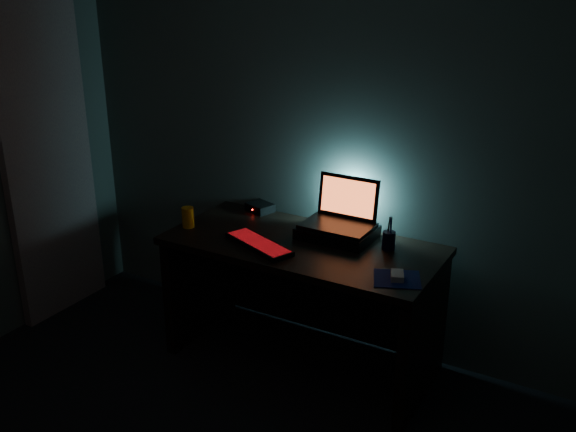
% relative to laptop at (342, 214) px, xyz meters
% --- Properties ---
extents(room, '(3.50, 4.00, 2.50)m').
position_rel_laptop_xyz_m(room, '(-0.13, -1.83, 0.38)').
color(room, black).
rests_on(room, ground).
extents(desk, '(1.50, 0.70, 0.75)m').
position_rel_laptop_xyz_m(desk, '(-0.13, -0.16, -0.38)').
color(desk, black).
rests_on(desk, ground).
extents(curtain, '(0.06, 0.65, 2.30)m').
position_rel_laptop_xyz_m(curtain, '(-1.84, -0.41, 0.28)').
color(curtain, '#C0B09A').
rests_on(curtain, ground).
extents(riser, '(0.40, 0.30, 0.06)m').
position_rel_laptop_xyz_m(riser, '(-0.00, -0.05, -0.09)').
color(riser, black).
rests_on(riser, desk).
extents(laptop, '(0.38, 0.29, 0.26)m').
position_rel_laptop_xyz_m(laptop, '(0.00, 0.00, 0.00)').
color(laptop, black).
rests_on(laptop, riser).
extents(keyboard, '(0.46, 0.30, 0.03)m').
position_rel_laptop_xyz_m(keyboard, '(-0.31, -0.38, -0.11)').
color(keyboard, black).
rests_on(keyboard, desk).
extents(mousepad, '(0.28, 0.27, 0.00)m').
position_rel_laptop_xyz_m(mousepad, '(0.47, -0.38, -0.12)').
color(mousepad, '#0B1953').
rests_on(mousepad, desk).
extents(mouse, '(0.09, 0.11, 0.03)m').
position_rel_laptop_xyz_m(mouse, '(0.47, -0.38, -0.10)').
color(mouse, '#96969B').
rests_on(mouse, mousepad).
extents(pen_cup, '(0.09, 0.09, 0.10)m').
position_rel_laptop_xyz_m(pen_cup, '(0.31, -0.07, -0.07)').
color(pen_cup, black).
rests_on(pen_cup, desk).
extents(juice_glass, '(0.08, 0.08, 0.12)m').
position_rel_laptop_xyz_m(juice_glass, '(-0.81, -0.34, -0.06)').
color(juice_glass, orange).
rests_on(juice_glass, desk).
extents(router, '(0.18, 0.16, 0.05)m').
position_rel_laptop_xyz_m(router, '(-0.59, 0.09, -0.09)').
color(router, black).
rests_on(router, desk).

